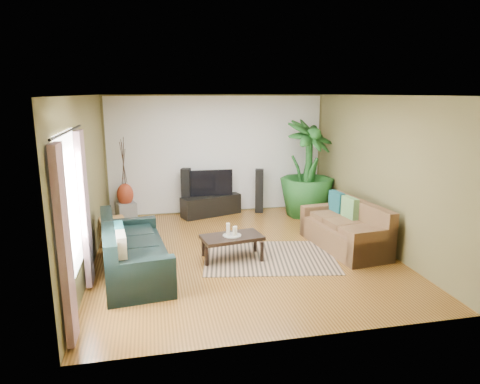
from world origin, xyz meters
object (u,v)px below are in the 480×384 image
object	(u,v)px
side_table	(113,231)
sofa_right	(344,225)
coffee_table	(232,247)
speaker_left	(186,193)
pedestal	(126,211)
potted_plant	(307,169)
television	(211,183)
vase	(125,195)
tv_stand	(211,205)
speaker_right	(259,191)
sofa_left	(134,247)

from	to	relation	value
side_table	sofa_right	bearing A→B (deg)	-14.88
coffee_table	speaker_left	bearing A→B (deg)	91.27
pedestal	potted_plant	bearing A→B (deg)	-7.00
sofa_right	television	xyz separation A→B (m)	(-2.05, 2.62, 0.33)
speaker_left	vase	bearing A→B (deg)	-163.01
tv_stand	speaker_left	xyz separation A→B (m)	(-0.55, 0.03, 0.32)
coffee_table	television	size ratio (longest dim) A/B	1.00
pedestal	vase	size ratio (longest dim) A/B	0.78
speaker_right	tv_stand	bearing A→B (deg)	-161.70
speaker_right	side_table	size ratio (longest dim) A/B	2.14
side_table	tv_stand	bearing A→B (deg)	36.44
speaker_right	pedestal	xyz separation A→B (m)	(-3.03, 0.00, -0.32)
television	side_table	world-z (taller)	television
vase	side_table	bearing A→B (deg)	-96.00
sofa_left	television	bearing A→B (deg)	-34.90
coffee_table	television	bearing A→B (deg)	79.87
sofa_left	potted_plant	world-z (taller)	potted_plant
coffee_table	pedestal	world-z (taller)	coffee_table
television	sofa_left	bearing A→B (deg)	-118.08
tv_stand	speaker_left	world-z (taller)	speaker_left
pedestal	vase	bearing A→B (deg)	0.00
speaker_right	potted_plant	world-z (taller)	potted_plant
television	vase	distance (m)	1.89
speaker_right	pedestal	world-z (taller)	speaker_right
tv_stand	pedestal	distance (m)	1.88
tv_stand	vase	world-z (taller)	vase
speaker_right	vase	world-z (taller)	speaker_right
pedestal	vase	world-z (taller)	vase
speaker_left	potted_plant	bearing A→B (deg)	6.57
sofa_left	speaker_left	world-z (taller)	speaker_left
sofa_right	sofa_left	bearing A→B (deg)	-91.11
speaker_right	potted_plant	xyz separation A→B (m)	(0.98, -0.49, 0.57)
coffee_table	vase	xyz separation A→B (m)	(-1.86, 2.73, 0.36)
sofa_left	coffee_table	world-z (taller)	sofa_left
speaker_left	potted_plant	world-z (taller)	potted_plant
television	side_table	size ratio (longest dim) A/B	2.10
tv_stand	vase	bearing A→B (deg)	159.47
speaker_right	potted_plant	distance (m)	1.24
coffee_table	pedestal	distance (m)	3.31
coffee_table	vase	distance (m)	3.33
sofa_left	speaker_left	size ratio (longest dim) A/B	1.95
coffee_table	sofa_right	bearing A→B (deg)	-6.69
vase	tv_stand	bearing A→B (deg)	-0.98
sofa_right	side_table	xyz separation A→B (m)	(-4.09, 1.09, -0.19)
speaker_left	pedestal	size ratio (longest dim) A/B	2.83
sofa_left	vase	distance (m)	3.03
pedestal	vase	xyz separation A→B (m)	(0.00, 0.00, 0.37)
sofa_right	speaker_left	xyz separation A→B (m)	(-2.60, 2.63, 0.12)
sofa_left	side_table	world-z (taller)	sofa_left
tv_stand	pedestal	world-z (taller)	tv_stand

